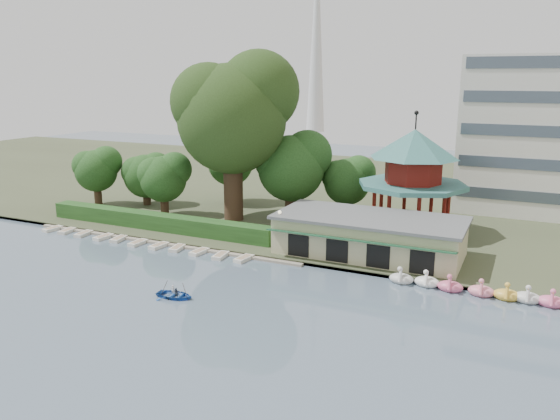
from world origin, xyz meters
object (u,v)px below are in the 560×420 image
Objects in this scene: boathouse at (369,235)px; pavilion at (413,171)px; rowboat_with_passengers at (175,292)px; big_tree at (234,110)px; dock at (161,242)px.

pavilion reaches higher than boathouse.
boathouse is 1.38× the size of pavilion.
boathouse is at bearing 55.11° from rowboat_with_passengers.
big_tree is at bearing 161.66° from boathouse.
dock is 29.14m from pavilion.
boathouse is at bearing -101.28° from pavilion.
rowboat_with_passengers is (10.34, -11.96, 0.35)m from dock.
rowboat_with_passengers is (7.16, -22.97, -13.40)m from big_tree.
boathouse reaches higher than rowboat_with_passengers.
rowboat_with_passengers is at bearing -124.89° from boathouse.
boathouse reaches higher than dock.
dock is at bearing -148.34° from pavilion.
boathouse is 3.95× the size of rowboat_with_passengers.
dock is 2.52× the size of pavilion.
boathouse is (22.00, 4.77, 2.25)m from dock.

